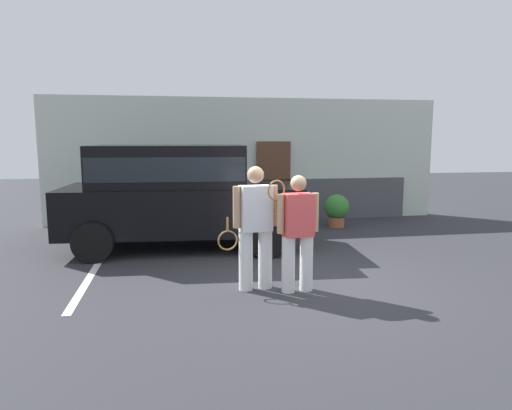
{
  "coord_description": "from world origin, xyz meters",
  "views": [
    {
      "loc": [
        -1.89,
        -6.43,
        2.19
      ],
      "look_at": [
        -0.55,
        1.2,
        1.05
      ],
      "focal_mm": 32.05,
      "sensor_mm": 36.0,
      "label": 1
    }
  ],
  "objects_px": {
    "tennis_player_man": "(255,226)",
    "tennis_player_woman": "(297,231)",
    "potted_plant_by_porch": "(337,209)",
    "parked_suv": "(177,191)"
  },
  "relations": [
    {
      "from": "tennis_player_man",
      "to": "potted_plant_by_porch",
      "type": "relative_size",
      "value": 2.21
    },
    {
      "from": "tennis_player_man",
      "to": "potted_plant_by_porch",
      "type": "distance_m",
      "value": 5.15
    },
    {
      "from": "potted_plant_by_porch",
      "to": "tennis_player_man",
      "type": "bearing_deg",
      "value": -123.05
    },
    {
      "from": "tennis_player_woman",
      "to": "potted_plant_by_porch",
      "type": "height_order",
      "value": "tennis_player_woman"
    },
    {
      "from": "tennis_player_man",
      "to": "tennis_player_woman",
      "type": "bearing_deg",
      "value": 152.77
    },
    {
      "from": "tennis_player_woman",
      "to": "potted_plant_by_porch",
      "type": "distance_m",
      "value": 5.04
    },
    {
      "from": "parked_suv",
      "to": "potted_plant_by_porch",
      "type": "bearing_deg",
      "value": 25.07
    },
    {
      "from": "tennis_player_woman",
      "to": "potted_plant_by_porch",
      "type": "bearing_deg",
      "value": -122.43
    },
    {
      "from": "parked_suv",
      "to": "tennis_player_woman",
      "type": "height_order",
      "value": "parked_suv"
    },
    {
      "from": "parked_suv",
      "to": "potted_plant_by_porch",
      "type": "xyz_separation_m",
      "value": [
        3.88,
        1.52,
        -0.7
      ]
    }
  ]
}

